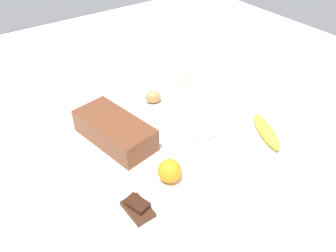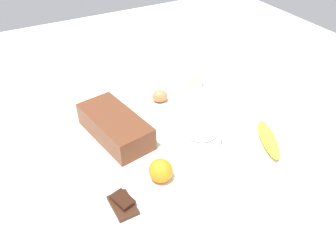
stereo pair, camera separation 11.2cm
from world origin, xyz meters
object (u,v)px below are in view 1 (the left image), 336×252
at_px(loaf_pan, 115,130).
at_px(egg_near_butter, 153,97).
at_px(banana, 266,131).
at_px(chocolate_plate, 138,210).
at_px(flour_bowl, 202,133).
at_px(butter_block, 180,76).
at_px(orange_fruit, 170,171).

xyz_separation_m(loaf_pan, egg_near_butter, (0.11, -0.22, -0.02)).
bearing_deg(loaf_pan, banana, -133.28).
bearing_deg(chocolate_plate, flour_bowl, -68.19).
height_order(flour_bowl, butter_block, flour_bowl).
distance_m(banana, chocolate_plate, 0.51).
bearing_deg(loaf_pan, flour_bowl, -135.63).
relative_size(flour_bowl, chocolate_plate, 1.02).
xyz_separation_m(banana, egg_near_butter, (0.39, 0.19, 0.00)).
height_order(loaf_pan, chocolate_plate, loaf_pan).
relative_size(butter_block, egg_near_butter, 1.49).
xyz_separation_m(banana, orange_fruit, (0.03, 0.38, 0.01)).
bearing_deg(banana, egg_near_butter, 26.32).
bearing_deg(orange_fruit, banana, -94.03).
bearing_deg(chocolate_plate, orange_fruit, -70.88).
distance_m(orange_fruit, egg_near_butter, 0.41).
bearing_deg(egg_near_butter, flour_bowl, -179.18).
height_order(flour_bowl, egg_near_butter, flour_bowl).
bearing_deg(flour_bowl, banana, -120.29).
bearing_deg(flour_bowl, orange_fruit, 113.69).
distance_m(butter_block, chocolate_plate, 0.68).
xyz_separation_m(orange_fruit, butter_block, (0.42, -0.36, -0.00)).
relative_size(flour_bowl, banana, 0.70).
distance_m(loaf_pan, orange_fruit, 0.25).
bearing_deg(loaf_pan, chocolate_plate, 151.82).
height_order(orange_fruit, butter_block, orange_fruit).
relative_size(loaf_pan, egg_near_butter, 4.95).
relative_size(orange_fruit, butter_block, 0.77).
distance_m(flour_bowl, chocolate_plate, 0.35).
bearing_deg(banana, flour_bowl, 59.71).
xyz_separation_m(banana, butter_block, (0.45, 0.02, 0.01)).
height_order(flour_bowl, banana, flour_bowl).
bearing_deg(loaf_pan, butter_block, -76.45).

